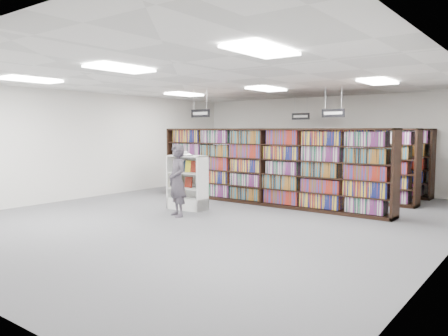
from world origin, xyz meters
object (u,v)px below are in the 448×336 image
Objects in this scene: endcap_display at (188,191)px; bookshelf_row_near at (266,167)px; open_book at (182,154)px; shopper at (177,181)px.

bookshelf_row_near is at bearing 51.58° from endcap_display.
shopper is (0.57, -0.79, -0.58)m from open_book.
bookshelf_row_near is at bearing 74.47° from open_book.
shopper is (-0.79, -2.70, -0.19)m from bookshelf_row_near.
bookshelf_row_near is 10.66× the size of open_book.
endcap_display is 2.14× the size of open_book.
bookshelf_row_near is 2.27m from endcap_display.
open_book is (-1.36, -1.91, 0.38)m from bookshelf_row_near.
bookshelf_row_near is at bearing 96.19° from shopper.
bookshelf_row_near is 4.08× the size of shopper.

